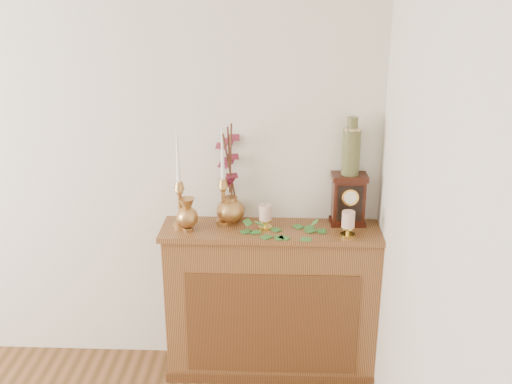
{
  "coord_description": "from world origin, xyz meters",
  "views": [
    {
      "loc": [
        1.44,
        -0.95,
        2.27
      ],
      "look_at": [
        1.31,
        2.05,
        1.16
      ],
      "focal_mm": 42.0,
      "sensor_mm": 36.0,
      "label": 1
    }
  ],
  "objects_px": {
    "ginger_jar": "(229,176)",
    "ceramic_vase": "(351,149)",
    "mantel_clock": "(348,200)",
    "candlestick_left": "(180,197)",
    "bud_vase": "(187,215)",
    "candlestick_center": "(223,194)"
  },
  "relations": [
    {
      "from": "ginger_jar",
      "to": "ceramic_vase",
      "type": "xyz_separation_m",
      "value": [
        0.66,
        -0.02,
        0.17
      ]
    },
    {
      "from": "bud_vase",
      "to": "mantel_clock",
      "type": "xyz_separation_m",
      "value": [
        0.88,
        0.14,
        0.05
      ]
    },
    {
      "from": "candlestick_left",
      "to": "ceramic_vase",
      "type": "distance_m",
      "value": 0.97
    },
    {
      "from": "candlestick_center",
      "to": "mantel_clock",
      "type": "height_order",
      "value": "candlestick_center"
    },
    {
      "from": "candlestick_center",
      "to": "mantel_clock",
      "type": "xyz_separation_m",
      "value": [
        0.7,
        0.04,
        -0.04
      ]
    },
    {
      "from": "candlestick_center",
      "to": "ginger_jar",
      "type": "xyz_separation_m",
      "value": [
        0.03,
        0.06,
        0.09
      ]
    },
    {
      "from": "bud_vase",
      "to": "ginger_jar",
      "type": "distance_m",
      "value": 0.32
    },
    {
      "from": "mantel_clock",
      "to": "candlestick_center",
      "type": "bearing_deg",
      "value": -178.91
    },
    {
      "from": "ceramic_vase",
      "to": "ginger_jar",
      "type": "bearing_deg",
      "value": 178.51
    },
    {
      "from": "candlestick_left",
      "to": "mantel_clock",
      "type": "relative_size",
      "value": 1.88
    },
    {
      "from": "bud_vase",
      "to": "ceramic_vase",
      "type": "xyz_separation_m",
      "value": [
        0.88,
        0.14,
        0.34
      ]
    },
    {
      "from": "ginger_jar",
      "to": "mantel_clock",
      "type": "bearing_deg",
      "value": -1.72
    },
    {
      "from": "ceramic_vase",
      "to": "bud_vase",
      "type": "bearing_deg",
      "value": -170.88
    },
    {
      "from": "bud_vase",
      "to": "mantel_clock",
      "type": "relative_size",
      "value": 0.65
    },
    {
      "from": "bud_vase",
      "to": "ceramic_vase",
      "type": "relative_size",
      "value": 0.59
    },
    {
      "from": "ginger_jar",
      "to": "candlestick_left",
      "type": "bearing_deg",
      "value": -157.15
    },
    {
      "from": "ginger_jar",
      "to": "mantel_clock",
      "type": "xyz_separation_m",
      "value": [
        0.66,
        -0.02,
        -0.12
      ]
    },
    {
      "from": "ceramic_vase",
      "to": "candlestick_left",
      "type": "bearing_deg",
      "value": -174.19
    },
    {
      "from": "candlestick_center",
      "to": "mantel_clock",
      "type": "relative_size",
      "value": 1.89
    },
    {
      "from": "candlestick_left",
      "to": "bud_vase",
      "type": "height_order",
      "value": "candlestick_left"
    },
    {
      "from": "mantel_clock",
      "to": "ginger_jar",
      "type": "bearing_deg",
      "value": 176.45
    },
    {
      "from": "candlestick_center",
      "to": "ceramic_vase",
      "type": "distance_m",
      "value": 0.74
    }
  ]
}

